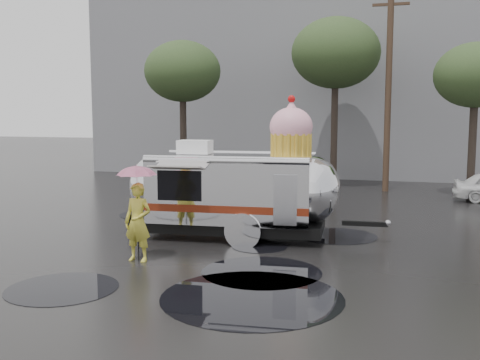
% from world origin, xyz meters
% --- Properties ---
extents(ground, '(120.00, 120.00, 0.00)m').
position_xyz_m(ground, '(0.00, 0.00, 0.00)').
color(ground, black).
rests_on(ground, ground).
extents(puddles, '(8.95, 10.56, 0.01)m').
position_xyz_m(puddles, '(-0.70, 0.25, 0.00)').
color(puddles, black).
rests_on(puddles, ground).
extents(grey_building, '(22.00, 12.00, 13.00)m').
position_xyz_m(grey_building, '(-4.00, 24.00, 6.50)').
color(grey_building, slate).
rests_on(grey_building, ground).
extents(utility_pole, '(1.60, 0.28, 9.00)m').
position_xyz_m(utility_pole, '(2.50, 14.00, 4.62)').
color(utility_pole, '#473323').
rests_on(utility_pole, ground).
extents(tree_left, '(3.64, 3.64, 6.95)m').
position_xyz_m(tree_left, '(-7.00, 13.00, 5.48)').
color(tree_left, '#382D26').
rests_on(tree_left, ground).
extents(tree_mid, '(4.20, 4.20, 8.03)m').
position_xyz_m(tree_mid, '(0.00, 15.00, 6.34)').
color(tree_mid, '#382D26').
rests_on(tree_mid, ground).
extents(tree_right, '(3.36, 3.36, 6.42)m').
position_xyz_m(tree_right, '(6.00, 13.00, 5.06)').
color(tree_right, '#382D26').
rests_on(tree_right, ground).
extents(barricade_row, '(4.30, 0.80, 1.00)m').
position_xyz_m(barricade_row, '(-5.55, 9.96, 0.52)').
color(barricade_row, '#473323').
rests_on(barricade_row, ground).
extents(airstream_trailer, '(7.62, 3.29, 4.11)m').
position_xyz_m(airstream_trailer, '(-1.25, 2.97, 1.44)').
color(airstream_trailer, silver).
rests_on(airstream_trailer, ground).
extents(person_left, '(0.72, 0.51, 1.90)m').
position_xyz_m(person_left, '(-2.72, -0.29, 0.95)').
color(person_left, gold).
rests_on(person_left, ground).
extents(umbrella_pink, '(1.16, 1.16, 2.34)m').
position_xyz_m(umbrella_pink, '(-2.72, -0.29, 1.94)').
color(umbrella_pink, '#FC95C0').
rests_on(umbrella_pink, ground).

